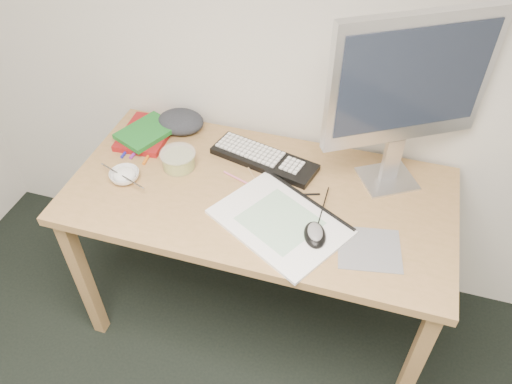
# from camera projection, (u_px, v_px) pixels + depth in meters

# --- Properties ---
(desk) EXTENTS (1.40, 0.70, 0.75)m
(desk) POSITION_uv_depth(u_px,v_px,m) (259.00, 208.00, 1.87)
(desk) COLOR #AE8150
(desk) RESTS_ON ground
(mousepad) EXTENTS (0.23, 0.22, 0.00)m
(mousepad) POSITION_uv_depth(u_px,v_px,m) (369.00, 249.00, 1.62)
(mousepad) COLOR slate
(mousepad) RESTS_ON desk
(sketchpad) EXTENTS (0.53, 0.48, 0.01)m
(sketchpad) POSITION_uv_depth(u_px,v_px,m) (280.00, 222.00, 1.70)
(sketchpad) COLOR white
(sketchpad) RESTS_ON desk
(keyboard) EXTENTS (0.44, 0.23, 0.02)m
(keyboard) POSITION_uv_depth(u_px,v_px,m) (264.00, 159.00, 1.93)
(keyboard) COLOR black
(keyboard) RESTS_ON desk
(monitor) EXTENTS (0.50, 0.32, 0.65)m
(monitor) POSITION_uv_depth(u_px,v_px,m) (410.00, 85.00, 1.59)
(monitor) COLOR silver
(monitor) RESTS_ON desk
(mouse) EXTENTS (0.11, 0.13, 0.04)m
(mouse) POSITION_uv_depth(u_px,v_px,m) (315.00, 232.00, 1.63)
(mouse) COLOR black
(mouse) RESTS_ON sketchpad
(rice_bowl) EXTENTS (0.13, 0.13, 0.03)m
(rice_bowl) POSITION_uv_depth(u_px,v_px,m) (125.00, 176.00, 1.85)
(rice_bowl) COLOR white
(rice_bowl) RESTS_ON desk
(chopsticks) EXTENTS (0.21, 0.09, 0.02)m
(chopsticks) POSITION_uv_depth(u_px,v_px,m) (122.00, 176.00, 1.83)
(chopsticks) COLOR silver
(chopsticks) RESTS_ON rice_bowl
(fruit_tub) EXTENTS (0.17, 0.17, 0.07)m
(fruit_tub) POSITION_uv_depth(u_px,v_px,m) (178.00, 160.00, 1.90)
(fruit_tub) COLOR #E9EB53
(fruit_tub) RESTS_ON desk
(book_red) EXTENTS (0.20, 0.26, 0.03)m
(book_red) POSITION_uv_depth(u_px,v_px,m) (146.00, 134.00, 2.05)
(book_red) COLOR maroon
(book_red) RESTS_ON desk
(book_green) EXTENTS (0.24, 0.27, 0.02)m
(book_green) POSITION_uv_depth(u_px,v_px,m) (146.00, 132.00, 2.02)
(book_green) COLOR #1B6C24
(book_green) RESTS_ON book_red
(cloth_lump) EXTENTS (0.17, 0.14, 0.07)m
(cloth_lump) POSITION_uv_depth(u_px,v_px,m) (181.00, 122.00, 2.08)
(cloth_lump) COLOR #24272B
(cloth_lump) RESTS_ON desk
(pencil_pink) EXTENTS (0.19, 0.07, 0.01)m
(pencil_pink) POSITION_uv_depth(u_px,v_px,m) (244.00, 182.00, 1.85)
(pencil_pink) COLOR pink
(pencil_pink) RESTS_ON desk
(pencil_tan) EXTENTS (0.11, 0.14, 0.01)m
(pencil_tan) POSITION_uv_depth(u_px,v_px,m) (256.00, 182.00, 1.85)
(pencil_tan) COLOR tan
(pencil_tan) RESTS_ON desk
(pencil_black) EXTENTS (0.19, 0.07, 0.01)m
(pencil_black) POSITION_uv_depth(u_px,v_px,m) (293.00, 195.00, 1.80)
(pencil_black) COLOR black
(pencil_black) RESTS_ON desk
(marker_blue) EXTENTS (0.01, 0.12, 0.01)m
(marker_blue) POSITION_uv_depth(u_px,v_px,m) (129.00, 148.00, 1.99)
(marker_blue) COLOR #1C209C
(marker_blue) RESTS_ON desk
(marker_orange) EXTENTS (0.02, 0.13, 0.01)m
(marker_orange) POSITION_uv_depth(u_px,v_px,m) (149.00, 154.00, 1.97)
(marker_orange) COLOR orange
(marker_orange) RESTS_ON desk
(marker_purple) EXTENTS (0.03, 0.14, 0.01)m
(marker_purple) POSITION_uv_depth(u_px,v_px,m) (140.00, 148.00, 2.00)
(marker_purple) COLOR purple
(marker_purple) RESTS_ON desk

